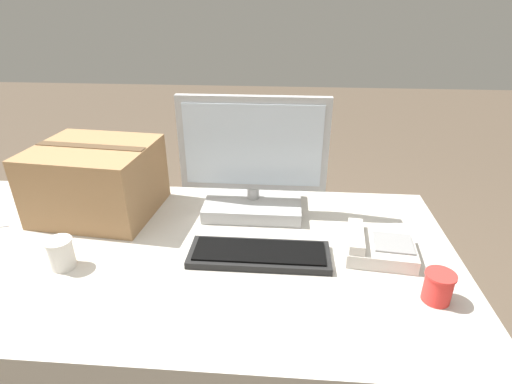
# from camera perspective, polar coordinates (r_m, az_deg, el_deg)

# --- Properties ---
(office_desk) EXTENTS (1.80, 0.90, 0.73)m
(office_desk) POSITION_cam_1_polar(r_m,az_deg,el_deg) (1.55, -10.55, -19.16)
(office_desk) COLOR beige
(office_desk) RESTS_ON ground_plane
(monitor) EXTENTS (0.53, 0.25, 0.43)m
(monitor) POSITION_cam_1_polar(r_m,az_deg,el_deg) (1.44, -0.41, 3.07)
(monitor) COLOR #B7B7B7
(monitor) RESTS_ON office_desk
(keyboard) EXTENTS (0.43, 0.15, 0.03)m
(keyboard) POSITION_cam_1_polar(r_m,az_deg,el_deg) (1.24, 0.48, -8.86)
(keyboard) COLOR black
(keyboard) RESTS_ON office_desk
(desk_phone) EXTENTS (0.22, 0.20, 0.07)m
(desk_phone) POSITION_cam_1_polar(r_m,az_deg,el_deg) (1.30, 16.95, -7.52)
(desk_phone) COLOR beige
(desk_phone) RESTS_ON office_desk
(paper_cup_left) EXTENTS (0.08, 0.08, 0.09)m
(paper_cup_left) POSITION_cam_1_polar(r_m,az_deg,el_deg) (1.32, -26.10, -7.89)
(paper_cup_left) COLOR white
(paper_cup_left) RESTS_ON office_desk
(paper_cup_right) EXTENTS (0.08, 0.08, 0.09)m
(paper_cup_right) POSITION_cam_1_polar(r_m,az_deg,el_deg) (1.18, 24.58, -12.23)
(paper_cup_right) COLOR red
(paper_cup_right) RESTS_ON office_desk
(cardboard_box) EXTENTS (0.43, 0.39, 0.26)m
(cardboard_box) POSITION_cam_1_polar(r_m,az_deg,el_deg) (1.55, -21.79, 1.63)
(cardboard_box) COLOR #9E754C
(cardboard_box) RESTS_ON office_desk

